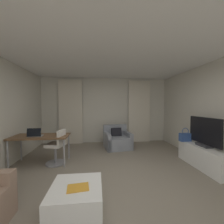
% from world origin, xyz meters
% --- Properties ---
extents(ground_plane, '(12.00, 12.00, 0.00)m').
position_xyz_m(ground_plane, '(0.00, 0.00, 0.00)').
color(ground_plane, gray).
extents(wall_window, '(5.12, 0.06, 2.60)m').
position_xyz_m(wall_window, '(0.00, 3.03, 1.30)').
color(wall_window, beige).
rests_on(wall_window, ground).
extents(ceiling, '(5.12, 6.12, 0.06)m').
position_xyz_m(ceiling, '(0.00, 0.00, 2.63)').
color(ceiling, white).
rests_on(ceiling, wall_left).
extents(curtain_left_panel, '(0.90, 0.06, 2.50)m').
position_xyz_m(curtain_left_panel, '(-1.38, 2.90, 1.25)').
color(curtain_left_panel, beige).
rests_on(curtain_left_panel, ground).
extents(curtain_right_panel, '(0.90, 0.06, 2.50)m').
position_xyz_m(curtain_right_panel, '(1.38, 2.90, 1.25)').
color(curtain_right_panel, beige).
rests_on(curtain_right_panel, ground).
extents(armchair, '(0.98, 0.95, 0.79)m').
position_xyz_m(armchair, '(0.35, 2.18, 0.27)').
color(armchair, gray).
rests_on(armchair, ground).
extents(desk, '(1.37, 0.67, 0.73)m').
position_xyz_m(desk, '(-1.79, 1.06, 0.67)').
color(desk, brown).
rests_on(desk, ground).
extents(desk_chair, '(0.49, 0.49, 0.88)m').
position_xyz_m(desk_chair, '(-1.38, 0.99, 0.39)').
color(desk_chair, gray).
rests_on(desk_chair, ground).
extents(laptop, '(0.33, 0.26, 0.22)m').
position_xyz_m(laptop, '(-1.88, 0.96, 0.77)').
color(laptop, '#ADADB2').
rests_on(laptop, desk).
extents(coffee_table, '(0.68, 0.70, 0.41)m').
position_xyz_m(coffee_table, '(-0.64, -0.76, 0.20)').
color(coffee_table, white).
rests_on(coffee_table, ground).
extents(magazine_open, '(0.30, 0.23, 0.01)m').
position_xyz_m(magazine_open, '(-0.61, -0.81, 0.41)').
color(magazine_open, orange).
rests_on(magazine_open, coffee_table).
extents(tv_console, '(0.44, 1.38, 0.52)m').
position_xyz_m(tv_console, '(2.21, 0.39, 0.26)').
color(tv_console, white).
rests_on(tv_console, ground).
extents(tv_flatscreen, '(0.20, 0.96, 0.70)m').
position_xyz_m(tv_flatscreen, '(2.21, 0.40, 0.85)').
color(tv_flatscreen, '#333338').
rests_on(tv_flatscreen, tv_console).
extents(handbag_primary, '(0.30, 0.14, 0.37)m').
position_xyz_m(handbag_primary, '(2.06, 0.90, 0.64)').
color(handbag_primary, '#335193').
rests_on(handbag_primary, tv_console).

